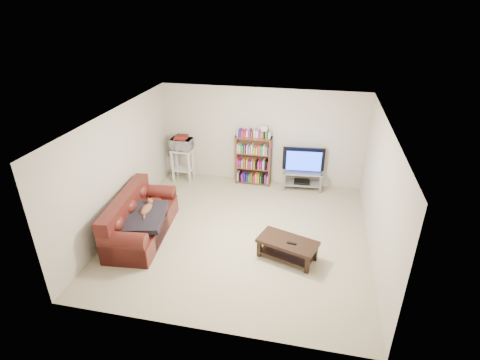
% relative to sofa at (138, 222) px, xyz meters
% --- Properties ---
extents(floor, '(5.00, 5.00, 0.00)m').
position_rel_sofa_xyz_m(floor, '(1.97, 0.47, -0.31)').
color(floor, '#BEB18D').
rests_on(floor, ground).
extents(ceiling, '(5.00, 5.00, 0.00)m').
position_rel_sofa_xyz_m(ceiling, '(1.97, 0.47, 2.09)').
color(ceiling, white).
rests_on(ceiling, ground).
extents(wall_back, '(5.00, 0.00, 5.00)m').
position_rel_sofa_xyz_m(wall_back, '(1.97, 2.97, 0.89)').
color(wall_back, beige).
rests_on(wall_back, ground).
extents(wall_front, '(5.00, 0.00, 5.00)m').
position_rel_sofa_xyz_m(wall_front, '(1.97, -2.03, 0.89)').
color(wall_front, beige).
rests_on(wall_front, ground).
extents(wall_left, '(0.00, 5.00, 5.00)m').
position_rel_sofa_xyz_m(wall_left, '(-0.53, 0.47, 0.89)').
color(wall_left, beige).
rests_on(wall_left, ground).
extents(wall_right, '(0.00, 5.00, 5.00)m').
position_rel_sofa_xyz_m(wall_right, '(4.47, 0.47, 0.89)').
color(wall_right, beige).
rests_on(wall_right, ground).
extents(sofa, '(1.07, 2.11, 0.87)m').
position_rel_sofa_xyz_m(sofa, '(0.00, 0.00, 0.00)').
color(sofa, '#4F1914').
rests_on(sofa, floor).
extents(blanket, '(0.96, 1.14, 0.18)m').
position_rel_sofa_xyz_m(blanket, '(0.19, -0.12, 0.21)').
color(blanket, black).
rests_on(blanket, sofa).
extents(cat, '(0.27, 0.57, 0.17)m').
position_rel_sofa_xyz_m(cat, '(0.17, 0.06, 0.27)').
color(cat, brown).
rests_on(cat, sofa).
extents(coffee_table, '(1.17, 0.83, 0.38)m').
position_rel_sofa_xyz_m(coffee_table, '(2.96, -0.13, -0.04)').
color(coffee_table, black).
rests_on(coffee_table, floor).
extents(remote, '(0.18, 0.08, 0.02)m').
position_rel_sofa_xyz_m(remote, '(3.04, -0.21, 0.08)').
color(remote, black).
rests_on(remote, coffee_table).
extents(tv_stand, '(0.97, 0.50, 0.47)m').
position_rel_sofa_xyz_m(tv_stand, '(3.05, 2.70, 0.01)').
color(tv_stand, '#999EA3').
rests_on(tv_stand, floor).
extents(television, '(1.02, 0.21, 0.58)m').
position_rel_sofa_xyz_m(television, '(3.05, 2.70, 0.45)').
color(television, black).
rests_on(television, tv_stand).
extents(dvd_player, '(0.40, 0.29, 0.06)m').
position_rel_sofa_xyz_m(dvd_player, '(3.05, 2.70, -0.12)').
color(dvd_player, black).
rests_on(dvd_player, tv_stand).
extents(bookshelf, '(0.88, 0.29, 1.27)m').
position_rel_sofa_xyz_m(bookshelf, '(1.82, 2.75, 0.34)').
color(bookshelf, '#53301D').
rests_on(bookshelf, floor).
extents(shelf_clutter, '(0.65, 0.20, 0.28)m').
position_rel_sofa_xyz_m(shelf_clutter, '(1.92, 2.76, 1.06)').
color(shelf_clutter, silver).
rests_on(shelf_clutter, bookshelf).
extents(microwave_stand, '(0.53, 0.39, 0.84)m').
position_rel_sofa_xyz_m(microwave_stand, '(0.02, 2.56, 0.23)').
color(microwave_stand, silver).
rests_on(microwave_stand, floor).
extents(microwave, '(0.52, 0.36, 0.29)m').
position_rel_sofa_xyz_m(microwave, '(0.02, 2.56, 0.68)').
color(microwave, silver).
rests_on(microwave, microwave_stand).
extents(game_boxes, '(0.31, 0.27, 0.05)m').
position_rel_sofa_xyz_m(game_boxes, '(0.02, 2.56, 0.85)').
color(game_boxes, maroon).
rests_on(game_boxes, microwave).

